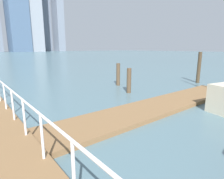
# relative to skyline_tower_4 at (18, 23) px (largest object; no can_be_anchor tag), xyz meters

# --- Properties ---
(ground_plane) EXTENTS (300.00, 300.00, 0.00)m
(ground_plane) POSITION_rel_skyline_tower_4_xyz_m (-30.55, -134.39, -20.28)
(ground_plane) COLOR slate
(floating_dock) EXTENTS (12.66, 2.00, 0.18)m
(floating_dock) POSITION_rel_skyline_tower_4_xyz_m (-27.71, -146.15, -20.19)
(floating_dock) COLOR olive
(floating_dock) RESTS_ON ground_plane
(boardwalk_railing) EXTENTS (0.06, 29.78, 1.08)m
(boardwalk_railing) POSITION_rel_skyline_tower_4_xyz_m (-33.70, -144.63, -19.06)
(boardwalk_railing) COLOR white
(boardwalk_railing) RESTS_ON boardwalk
(dock_piling_1) EXTENTS (0.28, 0.28, 2.52)m
(dock_piling_1) POSITION_rel_skyline_tower_4_xyz_m (-19.72, -143.93, -19.02)
(dock_piling_1) COLOR #473826
(dock_piling_1) RESTS_ON ground_plane
(dock_piling_2) EXTENTS (0.28, 0.28, 1.59)m
(dock_piling_2) POSITION_rel_skyline_tower_4_xyz_m (-26.69, -142.99, -19.49)
(dock_piling_2) COLOR brown
(dock_piling_2) RESTS_ON ground_plane
(dock_piling_4) EXTENTS (0.28, 0.28, 1.69)m
(dock_piling_4) POSITION_rel_skyline_tower_4_xyz_m (-25.64, -140.69, -19.44)
(dock_piling_4) COLOR brown
(dock_piling_4) RESTS_ON ground_plane
(skyline_tower_4) EXTENTS (14.42, 12.46, 40.57)m
(skyline_tower_4) POSITION_rel_skyline_tower_4_xyz_m (0.00, 0.00, 0.00)
(skyline_tower_4) COLOR slate
(skyline_tower_4) RESTS_ON ground_plane
(skyline_tower_7) EXTENTS (7.03, 11.10, 72.98)m
(skyline_tower_7) POSITION_rel_skyline_tower_4_xyz_m (34.26, 9.83, 16.21)
(skyline_tower_7) COLOR gray
(skyline_tower_7) RESTS_ON ground_plane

